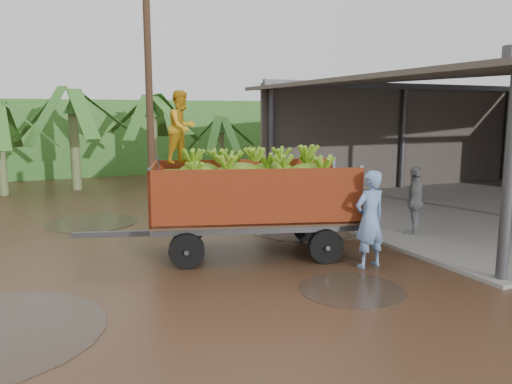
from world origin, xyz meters
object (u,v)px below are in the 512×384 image
Objects in this scene: man_grey at (415,202)px; banana_trailer at (250,195)px; man_blue at (370,219)px; utility_pole at (148,68)px.

banana_trailer is at bearing -41.61° from man_grey.
utility_pole is at bearing -81.22° from man_blue.
banana_trailer is 2.54m from man_blue.
banana_trailer is 7.91m from utility_pole.
banana_trailer reaches higher than man_blue.
banana_trailer is at bearing -86.00° from utility_pole.
man_blue is 9.97m from utility_pole.
man_blue is (1.74, -1.83, -0.32)m from banana_trailer.
utility_pole is (-4.77, 7.50, 3.59)m from man_grey.
man_grey is at bearing -57.56° from utility_pole.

